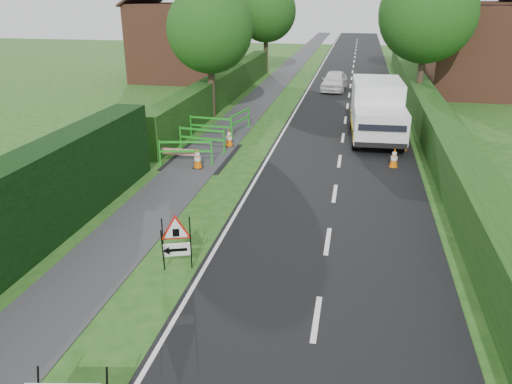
{
  "coord_description": "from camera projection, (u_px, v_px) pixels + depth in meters",
  "views": [
    {
      "loc": [
        2.97,
        -7.61,
        6.24
      ],
      "look_at": [
        0.5,
        4.63,
        1.24
      ],
      "focal_mm": 35.0,
      "sensor_mm": 36.0,
      "label": 1
    }
  ],
  "objects": [
    {
      "name": "house_east_a",
      "position": [
        487.0,
        48.0,
        32.17
      ],
      "size": [
        7.5,
        7.4,
        7.88
      ],
      "color": "brown",
      "rests_on": "ground"
    },
    {
      "name": "tree_nw",
      "position": [
        210.0,
        30.0,
        25.34
      ],
      "size": [
        4.4,
        4.4,
        6.7
      ],
      "color": "#2D2116",
      "rests_on": "ground"
    },
    {
      "name": "hatchback_car",
      "position": [
        334.0,
        81.0,
        33.94
      ],
      "size": [
        1.8,
        3.93,
        1.31
      ],
      "primitive_type": "imported",
      "rotation": [
        0.0,
        0.0,
        -0.07
      ],
      "color": "white",
      "rests_on": "ground"
    },
    {
      "name": "house_west",
      "position": [
        187.0,
        40.0,
        37.84
      ],
      "size": [
        7.5,
        7.4,
        7.88
      ],
      "color": "brown",
      "rests_on": "ground"
    },
    {
      "name": "triangle_sign",
      "position": [
        175.0,
        238.0,
        11.75
      ],
      "size": [
        1.06,
        1.06,
        1.22
      ],
      "rotation": [
        0.0,
        0.0,
        0.34
      ],
      "color": "black",
      "rests_on": "ground"
    },
    {
      "name": "traffic_cone_4",
      "position": [
        229.0,
        138.0,
        21.59
      ],
      "size": [
        0.38,
        0.38,
        0.79
      ],
      "color": "black",
      "rests_on": "ground"
    },
    {
      "name": "ped_barrier_2",
      "position": [
        211.0,
        124.0,
        22.8
      ],
      "size": [
        2.08,
        0.53,
        1.0
      ],
      "rotation": [
        0.0,
        0.0,
        -0.09
      ],
      "color": "#1B991D",
      "rests_on": "ground"
    },
    {
      "name": "traffic_cone_1",
      "position": [
        404.0,
        142.0,
        20.97
      ],
      "size": [
        0.38,
        0.38,
        0.79
      ],
      "color": "black",
      "rests_on": "ground"
    },
    {
      "name": "redwhite_plank",
      "position": [
        181.0,
        163.0,
        19.65
      ],
      "size": [
        1.5,
        0.04,
        0.25
      ],
      "primitive_type": "cube",
      "rotation": [
        0.0,
        0.0,
        -0.0
      ],
      "color": "red",
      "rests_on": "ground"
    },
    {
      "name": "tree_fe",
      "position": [
        404.0,
        18.0,
        41.62
      ],
      "size": [
        4.2,
        4.2,
        6.33
      ],
      "color": "#2D2116",
      "rests_on": "ground"
    },
    {
      "name": "ground",
      "position": [
        184.0,
        334.0,
        9.79
      ],
      "size": [
        120.0,
        120.0,
        0.0
      ],
      "primitive_type": "plane",
      "color": "#1B4B15",
      "rests_on": "ground"
    },
    {
      "name": "ped_barrier_1",
      "position": [
        202.0,
        137.0,
        20.89
      ],
      "size": [
        2.09,
        0.59,
        1.0
      ],
      "rotation": [
        0.0,
        0.0,
        -0.12
      ],
      "color": "#1B991D",
      "rests_on": "ground"
    },
    {
      "name": "tree_fw",
      "position": [
        266.0,
        12.0,
        39.77
      ],
      "size": [
        4.8,
        4.8,
        7.24
      ],
      "color": "#2D2116",
      "rests_on": "ground"
    },
    {
      "name": "hedge_east",
      "position": [
        431.0,
        137.0,
        23.15
      ],
      "size": [
        1.2,
        50.0,
        1.5
      ],
      "primitive_type": "cube",
      "color": "#14380F",
      "rests_on": "ground"
    },
    {
      "name": "ped_barrier_0",
      "position": [
        186.0,
        149.0,
        19.19
      ],
      "size": [
        2.09,
        0.78,
        1.0
      ],
      "rotation": [
        0.0,
        0.0,
        0.22
      ],
      "color": "#1B991D",
      "rests_on": "ground"
    },
    {
      "name": "tree_ne",
      "position": [
        428.0,
        14.0,
        26.7
      ],
      "size": [
        5.2,
        5.2,
        7.79
      ],
      "color": "#2D2116",
      "rests_on": "ground"
    },
    {
      "name": "ped_barrier_3",
      "position": [
        240.0,
        119.0,
        23.79
      ],
      "size": [
        0.76,
        2.09,
        1.0
      ],
      "rotation": [
        0.0,
        0.0,
        1.37
      ],
      "color": "#1B991D",
      "rests_on": "ground"
    },
    {
      "name": "road_surface",
      "position": [
        352.0,
        74.0,
        41.17
      ],
      "size": [
        6.0,
        90.0,
        0.02
      ],
      "primitive_type": "cube",
      "color": "black",
      "rests_on": "ground"
    },
    {
      "name": "hedge_west_far",
      "position": [
        224.0,
        101.0,
        30.72
      ],
      "size": [
        1.0,
        24.0,
        1.8
      ],
      "primitive_type": "cube",
      "color": "#14380F",
      "rests_on": "ground"
    },
    {
      "name": "traffic_cone_0",
      "position": [
        394.0,
        158.0,
        18.95
      ],
      "size": [
        0.38,
        0.38,
        0.79
      ],
      "color": "black",
      "rests_on": "ground"
    },
    {
      "name": "works_van",
      "position": [
        377.0,
        109.0,
        22.49
      ],
      "size": [
        2.44,
        5.65,
        2.53
      ],
      "rotation": [
        0.0,
        0.0,
        0.05
      ],
      "color": "silver",
      "rests_on": "ground"
    },
    {
      "name": "footpath",
      "position": [
        286.0,
        72.0,
        42.18
      ],
      "size": [
        2.0,
        90.0,
        0.02
      ],
      "primitive_type": "cube",
      "color": "#2D2D30",
      "rests_on": "ground"
    },
    {
      "name": "house_east_b",
      "position": [
        464.0,
        33.0,
        44.72
      ],
      "size": [
        7.5,
        7.4,
        7.88
      ],
      "color": "brown",
      "rests_on": "ground"
    },
    {
      "name": "traffic_cone_3",
      "position": [
        198.0,
        159.0,
        18.89
      ],
      "size": [
        0.38,
        0.38,
        0.79
      ],
      "color": "black",
      "rests_on": "ground"
    },
    {
      "name": "traffic_cone_2",
      "position": [
        397.0,
        125.0,
        23.62
      ],
      "size": [
        0.38,
        0.38,
        0.79
      ],
      "color": "black",
      "rests_on": "ground"
    }
  ]
}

